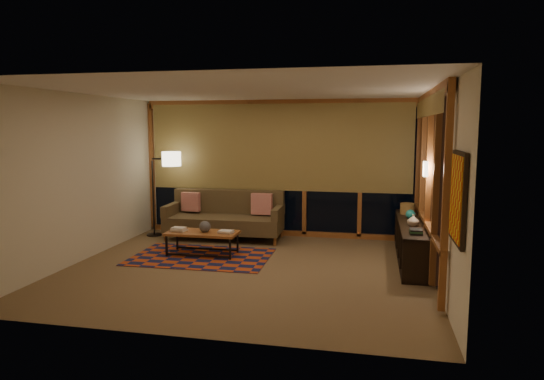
% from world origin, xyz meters
% --- Properties ---
extents(floor, '(5.50, 5.00, 0.01)m').
position_xyz_m(floor, '(0.00, 0.00, 0.00)').
color(floor, olive).
rests_on(floor, ground).
extents(ceiling, '(5.50, 5.00, 0.01)m').
position_xyz_m(ceiling, '(0.00, 0.00, 2.70)').
color(ceiling, silver).
rests_on(ceiling, walls).
extents(walls, '(5.51, 5.01, 2.70)m').
position_xyz_m(walls, '(0.00, 0.00, 1.35)').
color(walls, beige).
rests_on(walls, floor).
extents(window_wall_back, '(5.30, 0.16, 2.60)m').
position_xyz_m(window_wall_back, '(0.00, 2.43, 1.35)').
color(window_wall_back, '#A25C29').
rests_on(window_wall_back, walls).
extents(window_wall_right, '(0.16, 3.70, 2.60)m').
position_xyz_m(window_wall_right, '(2.68, 0.60, 1.35)').
color(window_wall_right, '#A25C29').
rests_on(window_wall_right, walls).
extents(wall_art, '(0.06, 0.74, 0.94)m').
position_xyz_m(wall_art, '(2.71, -1.85, 1.45)').
color(wall_art, red).
rests_on(wall_art, walls).
extents(wall_sconce, '(0.12, 0.18, 0.22)m').
position_xyz_m(wall_sconce, '(2.62, 0.45, 1.55)').
color(wall_sconce, '#FDEEC4').
rests_on(wall_sconce, walls).
extents(sofa, '(2.25, 0.97, 0.91)m').
position_xyz_m(sofa, '(-0.94, 1.86, 0.46)').
color(sofa, brown).
rests_on(sofa, floor).
extents(pillow_left, '(0.38, 0.17, 0.37)m').
position_xyz_m(pillow_left, '(-1.69, 2.02, 0.64)').
color(pillow_left, red).
rests_on(pillow_left, sofa).
extents(pillow_right, '(0.41, 0.14, 0.41)m').
position_xyz_m(pillow_right, '(-0.24, 2.03, 0.66)').
color(pillow_right, red).
rests_on(pillow_right, sofa).
extents(area_rug, '(2.30, 1.56, 0.01)m').
position_xyz_m(area_rug, '(-0.92, 0.51, 0.01)').
color(area_rug, '#B24015').
rests_on(area_rug, floor).
extents(coffee_table, '(1.21, 0.57, 0.40)m').
position_xyz_m(coffee_table, '(-0.95, 0.64, 0.20)').
color(coffee_table, '#A25C29').
rests_on(coffee_table, floor).
extents(book_stack_a, '(0.26, 0.21, 0.07)m').
position_xyz_m(book_stack_a, '(-1.35, 0.60, 0.44)').
color(book_stack_a, white).
rests_on(book_stack_a, coffee_table).
extents(book_stack_b, '(0.26, 0.21, 0.05)m').
position_xyz_m(book_stack_b, '(-0.53, 0.63, 0.43)').
color(book_stack_b, white).
rests_on(book_stack_b, coffee_table).
extents(ceramic_pot, '(0.24, 0.24, 0.20)m').
position_xyz_m(ceramic_pot, '(-0.90, 0.63, 0.50)').
color(ceramic_pot, black).
rests_on(ceramic_pot, coffee_table).
extents(floor_lamp, '(0.61, 0.45, 1.70)m').
position_xyz_m(floor_lamp, '(-2.43, 1.89, 0.85)').
color(floor_lamp, black).
rests_on(floor_lamp, floor).
extents(bookshelf, '(0.40, 2.55, 0.64)m').
position_xyz_m(bookshelf, '(2.49, 1.00, 0.32)').
color(bookshelf, black).
rests_on(bookshelf, floor).
extents(basket, '(0.32, 0.32, 0.19)m').
position_xyz_m(basket, '(2.47, 1.78, 0.73)').
color(basket, olive).
rests_on(basket, bookshelf).
extents(teal_bowl, '(0.16, 0.16, 0.16)m').
position_xyz_m(teal_bowl, '(2.49, 1.29, 0.72)').
color(teal_bowl, teal).
rests_on(teal_bowl, bookshelf).
extents(vase, '(0.21, 0.21, 0.19)m').
position_xyz_m(vase, '(2.49, 0.68, 0.73)').
color(vase, tan).
rests_on(vase, bookshelf).
extents(shelf_book_stack, '(0.19, 0.25, 0.07)m').
position_xyz_m(shelf_book_stack, '(2.49, 0.12, 0.67)').
color(shelf_book_stack, white).
rests_on(shelf_book_stack, bookshelf).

